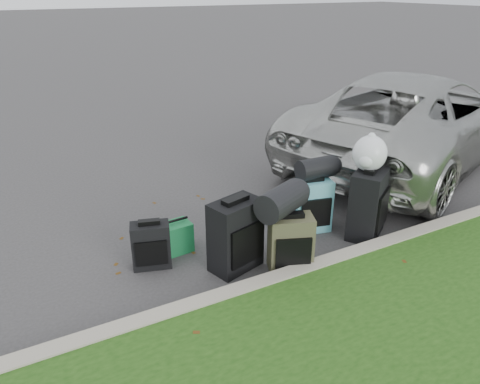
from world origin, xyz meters
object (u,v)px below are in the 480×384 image
suitcase_large_black_left (236,235)px  suitcase_large_black_right (368,204)px  suitcase_small_black (151,245)px  suitcase_teal (311,206)px  suitcase_olive (291,243)px  tote_navy (264,209)px  tote_green (177,237)px  suv (413,118)px

suitcase_large_black_left → suitcase_large_black_right: size_ratio=0.93×
suitcase_small_black → suitcase_teal: size_ratio=0.77×
suitcase_olive → suitcase_large_black_right: (1.24, 0.19, 0.11)m
suitcase_olive → suitcase_large_black_right: suitcase_large_black_right is taller
suitcase_olive → tote_navy: 1.21m
suitcase_small_black → suitcase_olive: 1.50m
tote_green → suv: bearing=6.7°
suitcase_large_black_left → tote_navy: (0.86, 0.84, -0.25)m
tote_navy → suitcase_small_black: bearing=-162.2°
suv → suitcase_large_black_left: 4.51m
suitcase_small_black → suitcase_large_black_right: 2.60m
suitcase_olive → tote_green: 1.32m
suv → suitcase_large_black_left: (-4.22, -1.55, -0.37)m
suitcase_large_black_left → suitcase_olive: bearing=-47.2°
tote_navy → suitcase_large_black_left: bearing=-131.1°
suitcase_large_black_left → suitcase_teal: (1.23, 0.31, -0.06)m
tote_navy → suitcase_large_black_right: bearing=-42.8°
tote_navy → suv: bearing=16.6°
suitcase_large_black_right → tote_navy: bearing=99.8°
suitcase_large_black_left → tote_navy: 1.23m
suitcase_teal → tote_green: suitcase_teal is taller
suv → suitcase_olive: suv is taller
suitcase_large_black_right → tote_green: suitcase_large_black_right is taller
suitcase_teal → suv: bearing=35.7°
suitcase_small_black → tote_green: 0.41m
suitcase_large_black_left → suitcase_olive: suitcase_large_black_left is taller
suv → tote_navy: bearing=81.0°
suitcase_small_black → suitcase_teal: bearing=13.0°
suitcase_large_black_left → tote_green: suitcase_large_black_left is taller
suitcase_teal → suitcase_large_black_right: suitcase_large_black_right is taller
tote_navy → suitcase_olive: bearing=-102.8°
suitcase_large_black_left → tote_green: size_ratio=2.22×
suitcase_large_black_left → suitcase_olive: size_ratio=1.25×
suv → suitcase_small_black: suv is taller
suitcase_small_black → tote_green: size_ratio=1.45×
suitcase_large_black_left → suv: bearing=4.2°
suitcase_olive → suitcase_large_black_left: bearing=170.6°
suitcase_large_black_right → tote_green: bearing=128.4°
suv → tote_green: 4.78m
suitcase_small_black → suitcase_large_black_left: (0.79, -0.46, 0.14)m
tote_green → suitcase_large_black_left: bearing=-60.1°
suitcase_teal → tote_navy: suitcase_teal is taller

